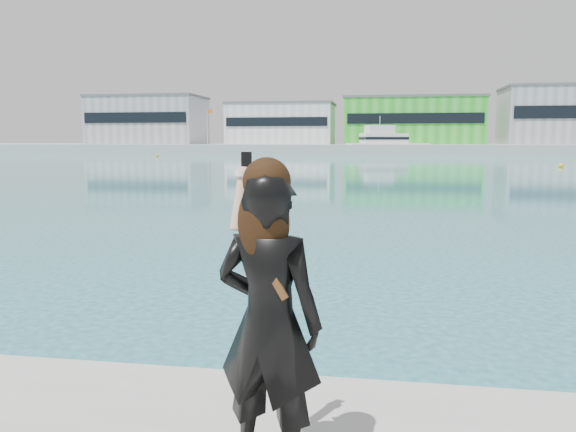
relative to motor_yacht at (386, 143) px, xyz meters
name	(u,v)px	position (x,y,z in m)	size (l,w,h in m)	color
far_quay	(376,148)	(-2.03, 14.05, -1.20)	(320.00, 40.00, 2.00)	#9E9E99
warehouse_grey_left	(149,120)	(-57.03, 12.03, 5.56)	(26.52, 16.36, 11.50)	gray
warehouse_white	(282,124)	(-24.03, 12.03, 4.56)	(24.48, 15.35, 9.50)	silver
warehouse_green	(412,121)	(5.97, 12.03, 5.06)	(30.60, 16.36, 10.50)	green
warehouse_grey_right	(563,115)	(37.97, 12.03, 6.06)	(25.50, 15.35, 12.50)	gray
flagpole_left	(208,124)	(-39.93, 5.05, 4.33)	(1.28, 0.16, 8.00)	silver
flagpole_right	(483,123)	(20.07, 5.05, 4.33)	(1.28, 0.16, 8.00)	silver
motor_yacht	(386,143)	(0.00, 0.00, 0.00)	(17.31, 10.79, 7.84)	white
buoy_near	(561,167)	(17.52, -56.77, -2.20)	(0.50, 0.50, 0.50)	yellow
buoy_far	(157,156)	(-40.24, -24.43, -2.20)	(0.50, 0.50, 0.50)	yellow
woman	(268,314)	(-1.93, -116.31, -0.45)	(0.72, 0.55, 1.88)	black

